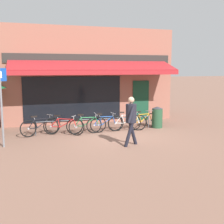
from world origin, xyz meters
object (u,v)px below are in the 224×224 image
(bicycle_red, at_px, (63,126))
(litter_bin, at_px, (157,117))
(pedestrian_adult, at_px, (131,116))
(bicycle_orange, at_px, (143,121))
(bicycle_blue, at_px, (105,124))
(bicycle_silver, at_px, (127,122))
(bicycle_green, at_px, (86,125))
(bicycle_black, at_px, (41,126))
(parking_sign, at_px, (1,99))

(bicycle_red, distance_m, litter_bin, 4.36)
(pedestrian_adult, bearing_deg, bicycle_orange, 55.66)
(bicycle_blue, relative_size, bicycle_silver, 0.96)
(bicycle_green, distance_m, pedestrian_adult, 2.63)
(bicycle_red, xyz_separation_m, pedestrian_adult, (2.08, -2.34, 0.71))
(bicycle_blue, bearing_deg, bicycle_black, 168.78)
(bicycle_red, relative_size, bicycle_green, 0.96)
(bicycle_red, xyz_separation_m, bicycle_orange, (3.64, 0.17, -0.00))
(bicycle_green, xyz_separation_m, bicycle_orange, (2.69, 0.24, -0.02))
(bicycle_red, distance_m, pedestrian_adult, 3.21)
(bicycle_green, xyz_separation_m, parking_sign, (-3.20, -1.16, 1.31))
(bicycle_red, bearing_deg, parking_sign, -124.90)
(bicycle_black, relative_size, bicycle_silver, 0.97)
(bicycle_orange, bearing_deg, pedestrian_adult, -137.74)
(bicycle_red, height_order, bicycle_silver, bicycle_silver)
(bicycle_silver, xyz_separation_m, bicycle_orange, (0.85, 0.19, -0.01))
(bicycle_red, distance_m, parking_sign, 2.88)
(bicycle_blue, distance_m, bicycle_orange, 1.89)
(litter_bin, relative_size, parking_sign, 0.35)
(bicycle_silver, relative_size, pedestrian_adult, 0.98)
(bicycle_black, relative_size, bicycle_red, 1.02)
(bicycle_green, xyz_separation_m, pedestrian_adult, (1.13, -2.27, 0.69))
(bicycle_blue, xyz_separation_m, parking_sign, (-4.00, -1.21, 1.32))
(litter_bin, bearing_deg, bicycle_red, -177.54)
(pedestrian_adult, xyz_separation_m, litter_bin, (2.27, 2.53, -0.58))
(bicycle_red, height_order, bicycle_orange, bicycle_red)
(bicycle_black, height_order, bicycle_blue, bicycle_black)
(pedestrian_adult, bearing_deg, bicycle_blue, 95.42)
(bicycle_red, xyz_separation_m, bicycle_blue, (1.76, -0.02, 0.01))
(bicycle_red, relative_size, pedestrian_adult, 0.93)
(parking_sign, bearing_deg, bicycle_blue, 16.79)
(bicycle_green, relative_size, parking_sign, 0.61)
(bicycle_green, distance_m, bicycle_orange, 2.70)
(bicycle_red, height_order, litter_bin, litter_bin)
(bicycle_black, height_order, bicycle_orange, bicycle_black)
(pedestrian_adult, relative_size, litter_bin, 1.78)
(bicycle_red, xyz_separation_m, bicycle_green, (0.95, -0.07, 0.01))
(bicycle_blue, xyz_separation_m, pedestrian_adult, (0.32, -2.32, 0.70))
(bicycle_blue, relative_size, bicycle_orange, 1.02)
(bicycle_green, bearing_deg, parking_sign, -158.86)
(bicycle_green, distance_m, bicycle_blue, 0.81)
(bicycle_red, distance_m, bicycle_blue, 1.76)
(bicycle_black, height_order, bicycle_silver, bicycle_silver)
(bicycle_black, xyz_separation_m, bicycle_red, (0.90, -0.20, -0.01))
(parking_sign, bearing_deg, bicycle_black, 46.91)
(bicycle_black, distance_m, bicycle_red, 0.93)
(pedestrian_adult, bearing_deg, parking_sign, 163.15)
(bicycle_black, distance_m, parking_sign, 2.36)
(bicycle_blue, height_order, litter_bin, litter_bin)
(bicycle_black, distance_m, litter_bin, 5.26)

